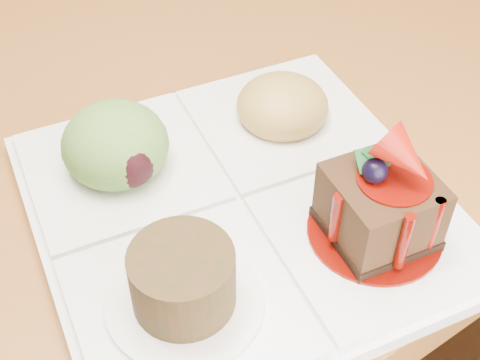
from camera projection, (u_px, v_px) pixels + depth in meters
ground at (90, 218)px, 1.50m from camera, size 6.00×6.00×0.00m
sampler_plate at (235, 190)px, 0.48m from camera, size 0.33×0.33×0.11m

